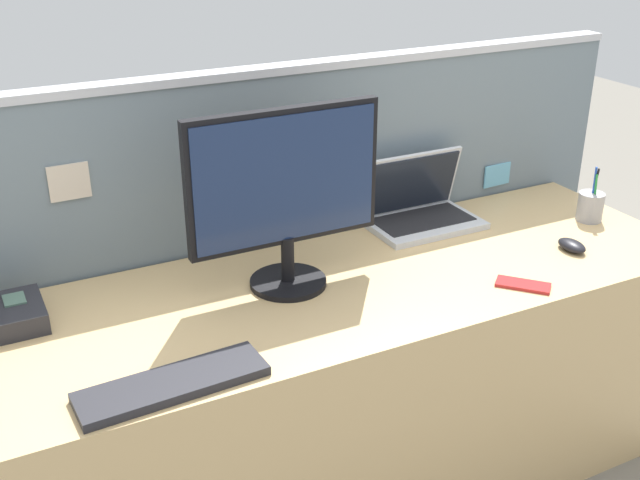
# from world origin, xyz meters

# --- Properties ---
(desk) EXTENTS (2.26, 0.69, 0.71)m
(desk) POSITION_xyz_m (0.00, 0.00, 0.35)
(desk) COLOR tan
(desk) RESTS_ON ground_plane
(cubicle_divider) EXTENTS (2.53, 0.08, 1.24)m
(cubicle_divider) POSITION_xyz_m (0.00, 0.39, 0.62)
(cubicle_divider) COLOR slate
(cubicle_divider) RESTS_ON ground_plane
(desktop_monitor) EXTENTS (0.54, 0.21, 0.50)m
(desktop_monitor) POSITION_xyz_m (-0.09, 0.07, 0.99)
(desktop_monitor) COLOR black
(desktop_monitor) RESTS_ON desk
(laptop) EXTENTS (0.36, 0.24, 0.23)m
(laptop) POSITION_xyz_m (0.47, 0.26, 0.77)
(laptop) COLOR silver
(laptop) RESTS_ON desk
(desk_phone) EXTENTS (0.17, 0.19, 0.09)m
(desk_phone) POSITION_xyz_m (-0.81, 0.18, 0.74)
(desk_phone) COLOR #232328
(desk_phone) RESTS_ON desk
(keyboard_main) EXTENTS (0.43, 0.15, 0.02)m
(keyboard_main) POSITION_xyz_m (-0.52, -0.26, 0.72)
(keyboard_main) COLOR #232328
(keyboard_main) RESTS_ON desk
(computer_mouse_right_hand) EXTENTS (0.06, 0.10, 0.03)m
(computer_mouse_right_hand) POSITION_xyz_m (0.76, -0.13, 0.73)
(computer_mouse_right_hand) COLOR black
(computer_mouse_right_hand) RESTS_ON desk
(pen_cup) EXTENTS (0.08, 0.08, 0.18)m
(pen_cup) POSITION_xyz_m (0.98, 0.02, 0.76)
(pen_cup) COLOR #99999E
(pen_cup) RESTS_ON desk
(cell_phone_red_case) EXTENTS (0.14, 0.15, 0.01)m
(cell_phone_red_case) POSITION_xyz_m (0.48, -0.24, 0.71)
(cell_phone_red_case) COLOR #B22323
(cell_phone_red_case) RESTS_ON desk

